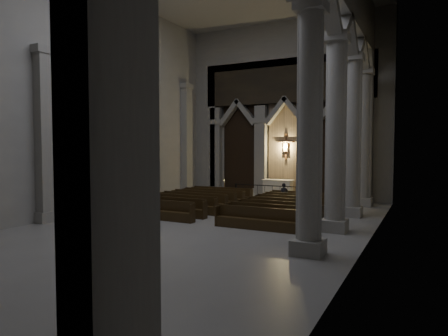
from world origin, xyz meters
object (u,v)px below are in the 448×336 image
altar (278,187)px  worshipper (284,195)px  pews (237,207)px  altar_rail (272,190)px  candle_stand_right (313,196)px  candle_stand_left (224,193)px

altar → worshipper: worshipper is taller
pews → worshipper: size_ratio=7.00×
altar_rail → candle_stand_right: (2.59, 0.23, -0.25)m
candle_stand_left → pews: candle_stand_left is taller
candle_stand_right → pews: 6.08m
worshipper → candle_stand_left: bearing=152.4°
candle_stand_right → pews: candle_stand_right is taller
candle_stand_left → candle_stand_right: bearing=1.7°
altar_rail → worshipper: (1.42, -1.93, -0.00)m
altar → worshipper: bearing=-65.9°
altar_rail → candle_stand_left: candle_stand_left is taller
altar → candle_stand_right: 3.43m
worshipper → candle_stand_right: bearing=56.0°
pews → worshipper: bearing=66.9°
altar → worshipper: (1.76, -3.94, -0.01)m
candle_stand_left → altar: bearing=31.9°
pews → worshipper: worshipper is taller
candle_stand_left → worshipper: (4.90, -1.98, 0.34)m
altar → candle_stand_right: (2.93, -1.78, -0.26)m
altar → candle_stand_right: size_ratio=1.33×
candle_stand_left → altar_rail: bearing=-0.8°
candle_stand_left → worshipper: bearing=-22.0°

